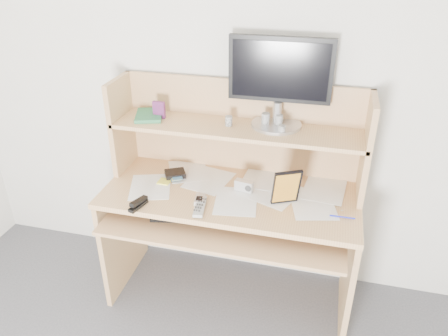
% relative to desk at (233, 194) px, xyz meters
% --- Properties ---
extents(back_wall, '(3.60, 0.04, 2.50)m').
position_rel_desk_xyz_m(back_wall, '(0.00, 0.24, 0.56)').
color(back_wall, silver).
rests_on(back_wall, floor).
extents(desk, '(1.40, 0.70, 1.30)m').
position_rel_desk_xyz_m(desk, '(0.00, 0.00, 0.00)').
color(desk, tan).
rests_on(desk, floor).
extents(paper_clutter, '(1.32, 0.54, 0.01)m').
position_rel_desk_xyz_m(paper_clutter, '(0.00, -0.08, 0.06)').
color(paper_clutter, white).
rests_on(paper_clutter, desk).
extents(keyboard, '(0.45, 0.23, 0.03)m').
position_rel_desk_xyz_m(keyboard, '(-0.19, -0.20, -0.03)').
color(keyboard, black).
rests_on(keyboard, desk).
extents(tv_remote, '(0.08, 0.18, 0.02)m').
position_rel_desk_xyz_m(tv_remote, '(-0.11, -0.28, 0.07)').
color(tv_remote, '#9D9D98').
rests_on(tv_remote, paper_clutter).
extents(flip_phone, '(0.07, 0.10, 0.03)m').
position_rel_desk_xyz_m(flip_phone, '(-0.13, -0.21, 0.07)').
color(flip_phone, '#BDBDBF').
rests_on(flip_phone, paper_clutter).
extents(stapler, '(0.07, 0.13, 0.04)m').
position_rel_desk_xyz_m(stapler, '(-0.43, -0.34, 0.08)').
color(stapler, black).
rests_on(stapler, paper_clutter).
extents(wallet, '(0.14, 0.14, 0.03)m').
position_rel_desk_xyz_m(wallet, '(-0.35, 0.01, 0.08)').
color(wallet, black).
rests_on(wallet, paper_clutter).
extents(sticky_note_pad, '(0.07, 0.07, 0.01)m').
position_rel_desk_xyz_m(sticky_note_pad, '(-0.39, -0.06, 0.06)').
color(sticky_note_pad, yellow).
rests_on(sticky_note_pad, desk).
extents(digital_camera, '(0.11, 0.06, 0.06)m').
position_rel_desk_xyz_m(digital_camera, '(0.07, -0.05, 0.09)').
color(digital_camera, silver).
rests_on(digital_camera, paper_clutter).
extents(game_case, '(0.14, 0.08, 0.21)m').
position_rel_desk_xyz_m(game_case, '(0.31, -0.13, 0.16)').
color(game_case, black).
rests_on(game_case, paper_clutter).
extents(blue_pen, '(0.12, 0.01, 0.01)m').
position_rel_desk_xyz_m(blue_pen, '(0.60, -0.19, 0.07)').
color(blue_pen, '#1922C0').
rests_on(blue_pen, paper_clutter).
extents(card_box, '(0.07, 0.03, 0.10)m').
position_rel_desk_xyz_m(card_box, '(-0.45, 0.08, 0.43)').
color(card_box, maroon).
rests_on(card_box, desk).
extents(shelf_book, '(0.20, 0.24, 0.02)m').
position_rel_desk_xyz_m(shelf_book, '(-0.52, 0.08, 0.40)').
color(shelf_book, '#307851').
rests_on(shelf_book, desk).
extents(chip_stack_a, '(0.04, 0.04, 0.05)m').
position_rel_desk_xyz_m(chip_stack_a, '(-0.05, 0.07, 0.41)').
color(chip_stack_a, black).
rests_on(chip_stack_a, desk).
extents(chip_stack_b, '(0.05, 0.05, 0.07)m').
position_rel_desk_xyz_m(chip_stack_b, '(0.22, 0.12, 0.42)').
color(chip_stack_b, white).
rests_on(chip_stack_b, desk).
extents(chip_stack_c, '(0.04, 0.04, 0.05)m').
position_rel_desk_xyz_m(chip_stack_c, '(0.25, 0.03, 0.41)').
color(chip_stack_c, black).
rests_on(chip_stack_c, desk).
extents(chip_stack_d, '(0.05, 0.05, 0.08)m').
position_rel_desk_xyz_m(chip_stack_d, '(0.15, 0.11, 0.42)').
color(chip_stack_d, white).
rests_on(chip_stack_d, desk).
extents(monitor, '(0.55, 0.27, 0.47)m').
position_rel_desk_xyz_m(monitor, '(0.21, 0.16, 0.64)').
color(monitor, '#B5B5BA').
rests_on(monitor, desk).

